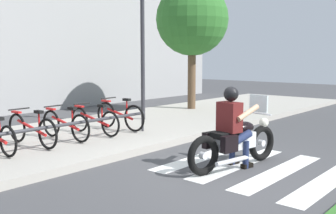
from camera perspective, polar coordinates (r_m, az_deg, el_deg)
The scene contains 15 objects.
ground_plane at distance 6.93m, azimuth 7.68°, elevation -9.23°, with size 48.00×48.00×0.00m, color #424244.
sidewalk at distance 9.67m, azimuth -12.79°, elevation -4.19°, with size 24.00×4.40×0.15m, color #A8A399.
crosswalk_stripe_0 at distance 6.78m, azimuth 22.13°, elevation -10.03°, with size 2.80×0.40×0.01m, color white.
crosswalk_stripe_1 at distance 7.07m, azimuth 15.91°, elevation -9.09°, with size 2.80×0.40×0.01m, color white.
crosswalk_stripe_2 at distance 7.42m, azimuth 10.26°, elevation -8.14°, with size 2.80×0.40×0.01m, color white.
crosswalk_stripe_3 at distance 7.85m, azimuth 5.20°, elevation -7.22°, with size 2.80×0.40×0.01m, color white.
motorcycle at distance 7.08m, azimuth 9.76°, elevation -5.00°, with size 2.20×0.79×1.27m.
rider at distance 6.95m, azimuth 9.39°, elevation -2.08°, with size 0.69×0.61×1.46m.
bicycle_3 at distance 8.49m, azimuth -19.27°, elevation -3.09°, with size 0.48×1.72×0.76m.
bicycle_4 at distance 8.91m, azimuth -14.78°, elevation -2.48°, with size 0.48×1.65×0.75m.
bicycle_5 at distance 9.38m, azimuth -10.71°, elevation -1.93°, with size 0.48×1.68×0.73m.
bicycle_6 at distance 9.88m, azimuth -7.05°, elevation -1.23°, with size 0.48×1.65×0.80m.
bike_rack at distance 8.00m, azimuth -17.32°, elevation -3.04°, with size 5.43×0.07×0.49m.
street_lamp at distance 11.49m, azimuth -3.73°, elevation 9.38°, with size 0.28×0.28×3.90m.
tree_near_rack at distance 13.97m, azimuth 3.54°, elevation 12.54°, with size 2.53×2.53×4.55m.
Camera 1 is at (-5.57, -3.63, 1.95)m, focal length 41.81 mm.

